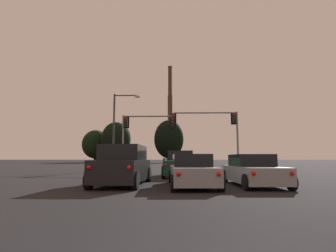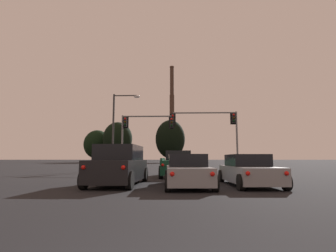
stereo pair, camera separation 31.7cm
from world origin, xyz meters
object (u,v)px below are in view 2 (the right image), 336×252
Objects in this scene: sedan_right_lane_second at (248,171)px; sedan_center_lane_second at (187,171)px; pickup_truck_center_lane_front at (178,165)px; traffic_light_overhead_right at (214,125)px; traffic_light_overhead_left at (140,128)px; street_lamp at (118,123)px; suv_left_lane_second at (119,166)px; smokestack at (172,123)px.

sedan_center_lane_second is at bearing -171.91° from sedan_right_lane_second.
pickup_truck_center_lane_front is 9.38m from traffic_light_overhead_right.
traffic_light_overhead_left is 0.70× the size of street_lamp.
pickup_truck_center_lane_front reaches higher than sedan_center_lane_second.
suv_left_lane_second reaches higher than sedan_center_lane_second.
sedan_right_lane_second is 7.10m from pickup_truck_center_lane_front.
traffic_light_overhead_right reaches higher than sedan_right_lane_second.
traffic_light_overhead_left is 0.09× the size of smokestack.
traffic_light_overhead_right is at bearing 74.91° from sedan_center_lane_second.
street_lamp reaches higher than suv_left_lane_second.
street_lamp is 0.13× the size of smokestack.
suv_left_lane_second is 0.08× the size of smokestack.
sedan_center_lane_second is at bearing -8.49° from suv_left_lane_second.
traffic_light_overhead_right is 0.87× the size of street_lamp.
sedan_right_lane_second is 0.85× the size of traffic_light_overhead_left.
smokestack is (0.80, 141.94, 20.06)m from traffic_light_overhead_left.
sedan_center_lane_second is 15.25m from traffic_light_overhead_left.
smokestack is at bearing 93.13° from pickup_truck_center_lane_front.
traffic_light_overhead_right is at bearing 66.51° from pickup_truck_center_lane_front.
suv_left_lane_second is 0.72× the size of traffic_light_overhead_right.
pickup_truck_center_lane_front is at bearing 67.71° from suv_left_lane_second.
smokestack is (3.28, 141.14, 19.41)m from street_lamp.
sedan_center_lane_second is 0.96× the size of suv_left_lane_second.
sedan_center_lane_second is 16.96m from street_lamp.
street_lamp reaches higher than sedan_right_lane_second.
street_lamp is at bearing 105.49° from suv_left_lane_second.
smokestack is at bearing 89.68° from traffic_light_overhead_left.
smokestack reaches higher than traffic_light_overhead_right.
suv_left_lane_second is (-2.82, -6.23, 0.09)m from pickup_truck_center_lane_front.
sedan_center_lane_second is 0.69× the size of traffic_light_overhead_right.
smokestack is (-0.16, 155.57, 23.44)m from suv_left_lane_second.
pickup_truck_center_lane_front is 0.80× the size of traffic_light_overhead_right.
smokestack reaches higher than street_lamp.
sedan_right_lane_second is 0.59× the size of street_lamp.
pickup_truck_center_lane_front is 0.70× the size of street_lamp.
pickup_truck_center_lane_front is 11.10m from street_lamp.
traffic_light_overhead_right is at bearing -2.67° from street_lamp.
sedan_right_lane_second is 2.88m from sedan_center_lane_second.
traffic_light_overhead_left reaches higher than suv_left_lane_second.
pickup_truck_center_lane_front is 1.00× the size of traffic_light_overhead_left.
smokestack is (-3.34, 156.16, 23.67)m from sedan_center_lane_second.
suv_left_lane_second is 0.89× the size of traffic_light_overhead_left.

